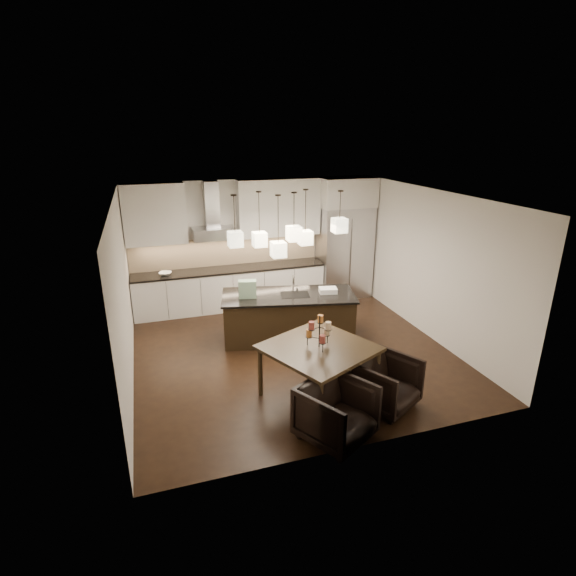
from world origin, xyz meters
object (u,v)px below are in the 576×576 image
object	(u,v)px
refrigerator	(344,252)
dining_table	(318,372)
armchair_left	(337,412)
island_body	(288,317)
armchair_right	(386,383)

from	to	relation	value
refrigerator	dining_table	world-z (taller)	refrigerator
refrigerator	armchair_left	xyz separation A→B (m)	(-2.32, -4.88, -0.68)
refrigerator	island_body	bearing A→B (deg)	-137.20
dining_table	refrigerator	bearing A→B (deg)	35.82
island_body	armchair_right	world-z (taller)	island_body
refrigerator	island_body	xyz separation A→B (m)	(-1.98, -1.83, -0.65)
island_body	armchair_right	size ratio (longest dim) A/B	2.92
dining_table	armchair_right	bearing A→B (deg)	-57.34
island_body	armchair_right	xyz separation A→B (m)	(0.64, -2.59, -0.05)
armchair_right	island_body	bearing A→B (deg)	74.94
armchair_left	dining_table	bearing A→B (deg)	52.17
armchair_left	island_body	bearing A→B (deg)	53.83
dining_table	island_body	bearing A→B (deg)	59.48
refrigerator	armchair_left	distance (m)	5.45
refrigerator	dining_table	distance (m)	4.51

